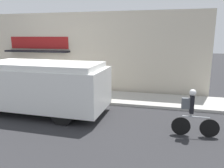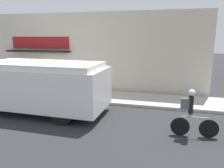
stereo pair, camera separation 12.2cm
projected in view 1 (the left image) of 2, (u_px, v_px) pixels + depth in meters
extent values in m
plane|color=#2B2B2D|center=(40.00, 100.00, 11.39)|extent=(70.00, 70.00, 0.00)
cube|color=#ADAAA3|center=(51.00, 93.00, 12.45)|extent=(28.00, 2.26, 0.13)
cube|color=beige|center=(60.00, 52.00, 13.30)|extent=(17.22, 0.18, 4.59)
cube|color=maroon|center=(39.00, 43.00, 13.40)|extent=(3.90, 0.05, 0.72)
cube|color=black|center=(37.00, 51.00, 13.23)|extent=(4.09, 0.62, 0.10)
cube|color=white|center=(43.00, 87.00, 9.29)|extent=(5.44, 2.43, 1.65)
cube|color=white|center=(42.00, 65.00, 9.09)|extent=(5.00, 2.23, 0.21)
cube|color=red|center=(33.00, 77.00, 10.99)|extent=(0.03, 0.44, 0.44)
cylinder|color=black|center=(5.00, 92.00, 11.12)|extent=(0.92, 0.27, 0.91)
cylinder|color=black|center=(83.00, 98.00, 10.04)|extent=(0.92, 0.27, 0.91)
cylinder|color=black|center=(62.00, 113.00, 8.14)|extent=(0.92, 0.27, 0.91)
cylinder|color=black|center=(209.00, 128.00, 7.14)|extent=(0.62, 0.07, 0.62)
cylinder|color=black|center=(181.00, 126.00, 7.31)|extent=(0.62, 0.07, 0.62)
cylinder|color=#999EA3|center=(196.00, 117.00, 7.14)|extent=(0.86, 0.08, 0.04)
cylinder|color=#999EA3|center=(191.00, 115.00, 7.16)|extent=(0.04, 0.04, 0.12)
cube|color=black|center=(192.00, 105.00, 7.08)|extent=(0.13, 0.21, 0.59)
sphere|color=white|center=(193.00, 92.00, 7.00)|extent=(0.22, 0.22, 0.22)
cube|color=#565B60|center=(186.00, 103.00, 7.12)|extent=(0.27, 0.15, 0.36)
cylinder|color=#38383D|center=(10.00, 82.00, 13.49)|extent=(0.62, 0.62, 0.70)
cylinder|color=black|center=(9.00, 76.00, 13.41)|extent=(0.63, 0.63, 0.04)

